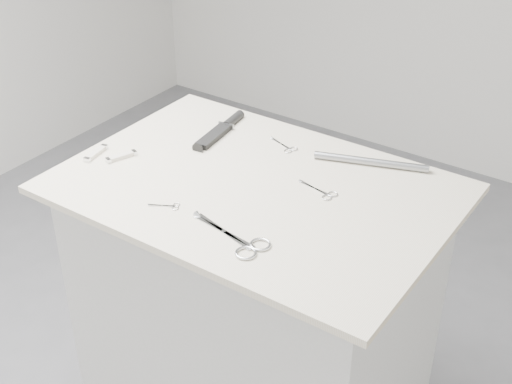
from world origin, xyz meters
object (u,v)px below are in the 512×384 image
Objects in this scene: pocket_knife_a at (96,153)px; tiny_scissors at (168,206)px; large_shears at (242,242)px; sheathed_knife at (223,128)px; embroidery_scissors_b at (286,147)px; embroidery_scissors_a at (323,193)px; metal_rail at (371,162)px; plinth at (255,322)px; pocket_knife_b at (121,156)px.

tiny_scissors is at bearing -114.66° from pocket_knife_a.
large_shears is 0.57m from sheathed_knife.
embroidery_scissors_a is at bearing -17.39° from embroidery_scissors_b.
large_shears is at bearing -99.07° from metal_rail.
pocket_knife_b is (-0.38, -0.09, 0.48)m from plinth.
embroidery_scissors_a is at bearing -100.15° from metal_rail.
metal_rail is at bearing 90.82° from embroidery_scissors_a.
sheathed_knife is 0.46m from metal_rail.
metal_rail is at bearing 29.39° from embroidery_scissors_b.
pocket_knife_a is (-0.34, 0.09, 0.00)m from tiny_scissors.
plinth is 0.67m from pocket_knife_a.
metal_rail is at bearing 52.91° from plinth.
pocket_knife_a is at bearing 136.88° from tiny_scissors.
pocket_knife_a is at bearing 130.41° from pocket_knife_b.
tiny_scissors is 0.84× the size of pocket_knife_b.
large_shears is (0.12, -0.23, 0.47)m from plinth.
pocket_knife_b reaches higher than embroidery_scissors_b.
sheathed_knife is (-0.37, 0.42, 0.01)m from large_shears.
metal_rail reaches higher than embroidery_scissors_a.
plinth is at bearing -59.96° from embroidery_scissors_b.
large_shears is 2.93× the size of tiny_scissors.
large_shears reaches higher than tiny_scissors.
embroidery_scissors_b is at bearing 121.24° from large_shears.
tiny_scissors is at bearing -92.63° from pocket_knife_b.
tiny_scissors is at bearing -120.19° from plinth.
plinth is at bearing -85.86° from pocket_knife_a.
sheathed_knife is (-0.13, 0.40, 0.01)m from tiny_scissors.
sheathed_knife is 2.67× the size of pocket_knife_b.
tiny_scissors is 0.29m from pocket_knife_b.
tiny_scissors is (-0.24, 0.02, -0.00)m from large_shears.
large_shears is at bearing -33.99° from tiny_scissors.
large_shears is 0.24m from tiny_scissors.
pocket_knife_a reaches higher than embroidery_scissors_a.
plinth is 9.45× the size of pocket_knife_a.
sheathed_knife reaches higher than embroidery_scissors_b.
pocket_knife_b reaches higher than tiny_scissors.
plinth is 2.91× the size of metal_rail.
large_shears is at bearing -145.81° from sheathed_knife.
metal_rail reaches higher than embroidery_scissors_b.
embroidery_scissors_a is 0.39m from tiny_scissors.
pocket_knife_b is at bearing 128.31° from tiny_scissors.
embroidery_scissors_a is at bearing 22.12° from plinth.
embroidery_scissors_b and tiny_scissors have the same top height.
large_shears is 2.18× the size of embroidery_scissors_b.
plinth is 3.74× the size of sheathed_knife.
metal_rail is (0.58, 0.35, 0.00)m from pocket_knife_b.
plinth is at bearing -135.44° from sheathed_knife.
tiny_scissors is 0.25× the size of metal_rail.
large_shears is 0.59m from pocket_knife_a.
pocket_knife_a is (-0.62, -0.18, 0.00)m from embroidery_scissors_a.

